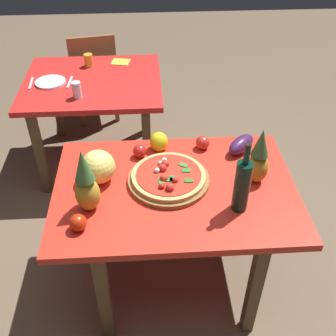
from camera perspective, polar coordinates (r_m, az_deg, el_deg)
name	(u,v)px	position (r m, az deg, el deg)	size (l,w,h in m)	color
ground_plane	(174,274)	(2.59, 0.81, -14.81)	(10.00, 10.00, 0.00)	brown
display_table	(175,199)	(2.11, 0.97, -4.48)	(1.24, 0.85, 0.73)	brown
background_table	(94,92)	(3.13, -10.52, 10.55)	(1.01, 0.87, 0.73)	brown
dining_chair	(94,72)	(3.80, -10.47, 13.30)	(0.46, 0.46, 0.85)	brown
pizza_board	(169,180)	(2.07, 0.09, -1.68)	(0.42, 0.42, 0.03)	brown
pizza	(168,176)	(2.05, 0.04, -1.11)	(0.38, 0.38, 0.06)	#E1A45F
wine_bottle	(242,185)	(1.87, 10.49, -2.41)	(0.08, 0.08, 0.38)	black
pineapple_left	(258,159)	(2.05, 12.74, 1.25)	(0.11, 0.11, 0.31)	#B48424
pineapple_right	(86,184)	(1.87, -11.57, -2.23)	(0.12, 0.12, 0.34)	gold
melon	(98,167)	(2.06, -9.91, 0.16)	(0.18, 0.18, 0.18)	#EFDF6C
bell_pepper	(159,142)	(2.27, -1.32, 3.75)	(0.10, 0.10, 0.11)	yellow
eggplant	(241,144)	(2.30, 10.36, 3.31)	(0.20, 0.09, 0.09)	#3F1F4C
tomato_at_corner	(140,151)	(2.23, -4.03, 2.42)	(0.08, 0.08, 0.08)	red
tomato_near_board	(203,143)	(2.29, 4.96, 3.62)	(0.08, 0.08, 0.08)	red
tomato_beside_pepper	(78,223)	(1.86, -12.68, -7.59)	(0.08, 0.08, 0.08)	red
drinking_glass_juice	(89,60)	(3.29, -11.23, 14.80)	(0.07, 0.07, 0.10)	gold
drinking_glass_water	(77,90)	(2.85, -12.85, 10.78)	(0.06, 0.06, 0.11)	silver
dinner_plate	(50,82)	(3.11, -16.38, 11.63)	(0.22, 0.22, 0.02)	white
fork_utensil	(31,83)	(3.15, -18.89, 11.34)	(0.02, 0.18, 0.01)	silver
knife_utensil	(70,82)	(3.09, -13.79, 11.78)	(0.02, 0.18, 0.01)	silver
napkin_folded	(121,62)	(3.34, -6.75, 14.75)	(0.14, 0.12, 0.01)	yellow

